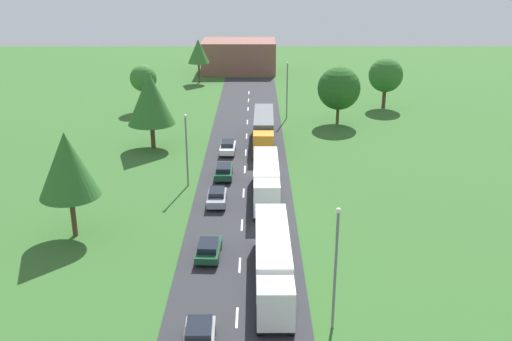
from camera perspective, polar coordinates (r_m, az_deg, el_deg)
name	(u,v)px	position (r m, az deg, el deg)	size (l,w,h in m)	color
road	(244,225)	(52.77, -1.24, -5.43)	(10.00, 140.00, 0.06)	#2B2B30
lane_marking_centre	(243,243)	(49.65, -1.33, -7.12)	(0.16, 121.01, 0.01)	white
truck_lead	(274,258)	(43.02, 1.84, -8.63)	(2.54, 13.62, 3.51)	white
truck_second	(268,179)	(57.88, 1.17, -0.81)	(2.53, 12.11, 3.53)	white
truck_third	(265,128)	(75.08, 0.93, 4.19)	(2.72, 14.22, 3.76)	orange
car_lead	(201,336)	(37.28, -5.46, -15.98)	(1.99, 4.03, 1.57)	gray
car_second	(210,249)	(47.23, -4.54, -7.71)	(1.99, 4.16, 1.37)	#19472D
car_third	(219,197)	(56.94, -3.72, -2.61)	(1.81, 3.98, 1.47)	#8C939E
car_fourth	(226,171)	(63.75, -3.03, -0.06)	(1.86, 4.34, 1.47)	#19472D
car_fifth	(230,147)	(71.96, -2.63, 2.33)	(1.90, 4.22, 1.48)	white
lamppost_lead	(337,264)	(37.11, 8.03, -9.10)	(0.36, 0.36, 8.62)	slate
lamppost_second	(188,146)	(60.80, -6.70, 2.38)	(0.36, 0.36, 7.87)	slate
lamppost_third	(289,88)	(87.24, 3.27, 8.18)	(0.36, 0.36, 8.64)	slate
tree_oak	(145,78)	(94.22, -10.88, 8.93)	(4.23, 4.23, 7.25)	#513823
tree_birch	(69,165)	(50.96, -17.95, 0.56)	(5.16, 5.16, 9.44)	#513823
tree_maple	(388,75)	(96.38, 12.86, 9.15)	(5.48, 5.48, 8.06)	#513823
tree_pine	(152,98)	(73.89, -10.20, 7.01)	(5.96, 5.96, 9.74)	#513823
tree_elm	(341,88)	(85.33, 8.36, 8.02)	(6.23, 6.23, 8.36)	#513823
tree_ash	(200,51)	(114.38, -5.53, 11.63)	(4.16, 4.16, 8.44)	#513823
distant_building	(241,56)	(126.24, -1.51, 11.22)	(15.48, 11.74, 6.63)	brown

